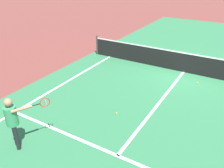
% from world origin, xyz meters
% --- Properties ---
extents(ground_plane, '(60.00, 60.00, 0.00)m').
position_xyz_m(ground_plane, '(0.00, 0.00, 0.00)').
color(ground_plane, brown).
extents(court_surface_inbounds, '(10.62, 24.40, 0.00)m').
position_xyz_m(court_surface_inbounds, '(0.00, 0.00, 0.00)').
color(court_surface_inbounds, '#2D7247').
rests_on(court_surface_inbounds, ground_plane).
extents(line_sideline_left, '(0.10, 11.89, 0.01)m').
position_xyz_m(line_sideline_left, '(-4.11, -5.95, 0.00)').
color(line_sideline_left, white).
rests_on(line_sideline_left, ground_plane).
extents(line_service_near, '(8.22, 0.10, 0.01)m').
position_xyz_m(line_service_near, '(0.00, -6.40, 0.00)').
color(line_service_near, white).
rests_on(line_service_near, ground_plane).
extents(line_center_service, '(0.10, 6.40, 0.01)m').
position_xyz_m(line_center_service, '(0.00, -3.20, 0.00)').
color(line_center_service, white).
rests_on(line_center_service, ground_plane).
extents(net, '(9.98, 0.09, 1.07)m').
position_xyz_m(net, '(0.00, 0.00, 0.49)').
color(net, '#33383D').
rests_on(net, ground_plane).
extents(player_near, '(0.86, 0.99, 1.57)m').
position_xyz_m(player_near, '(-2.57, -7.49, 0.97)').
color(player_near, black).
rests_on(player_near, ground_plane).
extents(tennis_ball_near_net, '(0.07, 0.07, 0.07)m').
position_xyz_m(tennis_ball_near_net, '(0.85, -0.89, 0.03)').
color(tennis_ball_near_net, '#CCE033').
rests_on(tennis_ball_near_net, ground_plane).
extents(tennis_ball_mid_court, '(0.07, 0.07, 0.07)m').
position_xyz_m(tennis_ball_mid_court, '(-1.01, -4.70, 0.03)').
color(tennis_ball_mid_court, '#CCE033').
rests_on(tennis_ball_mid_court, ground_plane).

